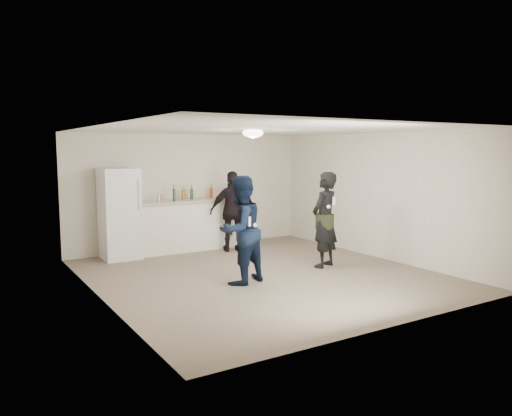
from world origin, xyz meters
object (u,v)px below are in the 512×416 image
man (240,230)px  shaker (159,197)px  spectator (233,211)px  counter (195,225)px  woman (325,220)px  fridge (119,214)px

man → shaker: bearing=-102.8°
spectator → counter: bearing=-23.9°
woman → man: bearing=-17.4°
man → woman: 1.90m
shaker → spectator: bearing=-24.2°
fridge → shaker: fridge is taller
man → counter: bearing=-118.2°
fridge → spectator: 2.34m
woman → spectator: bearing=-94.2°
man → woman: bearing=167.8°
man → spectator: (1.17, 2.32, -0.02)m
spectator → shaker: bearing=-3.0°
shaker → woman: bearing=-52.3°
man → woman: woman is taller
woman → shaker: bearing=-75.3°
fridge → shaker: (0.86, 0.09, 0.28)m
counter → shaker: bearing=178.9°
woman → spectator: 2.26m
fridge → woman: (3.01, -2.69, -0.02)m
counter → woman: bearing=-64.0°
fridge → spectator: (2.28, -0.55, -0.04)m
man → spectator: 2.60m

